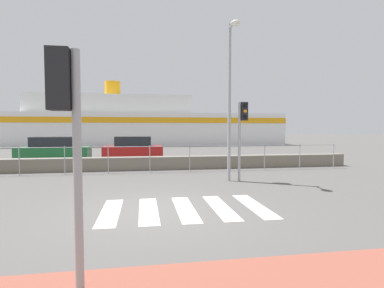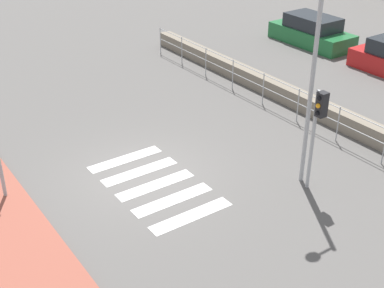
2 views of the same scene
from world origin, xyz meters
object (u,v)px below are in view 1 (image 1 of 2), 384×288
(traffic_light_near, at_px, (67,118))
(parked_car_green, at_px, (54,150))
(traffic_light_far, at_px, (242,123))
(streetlamp, at_px, (231,84))
(ferry_boat, at_px, (139,125))
(parked_car_red, at_px, (133,149))

(traffic_light_near, relative_size, parked_car_green, 0.66)
(traffic_light_far, height_order, streetlamp, streetlamp)
(ferry_boat, xyz_separation_m, parked_car_red, (-0.20, -16.06, -1.78))
(traffic_light_near, bearing_deg, streetlamp, 60.61)
(parked_car_green, bearing_deg, ferry_boat, 72.11)
(traffic_light_far, relative_size, ferry_boat, 0.09)
(ferry_boat, bearing_deg, parked_car_green, -107.89)
(traffic_light_far, distance_m, parked_car_green, 13.51)
(streetlamp, bearing_deg, parked_car_red, 111.72)
(traffic_light_near, distance_m, parked_car_red, 16.91)
(parked_car_red, bearing_deg, traffic_light_far, -65.89)
(parked_car_green, bearing_deg, parked_car_red, -0.00)
(streetlamp, xyz_separation_m, ferry_boat, (-3.66, 25.75, -1.23))
(streetlamp, bearing_deg, traffic_light_near, -119.39)
(traffic_light_near, height_order, parked_car_red, traffic_light_near)
(streetlamp, bearing_deg, parked_car_green, 132.41)
(traffic_light_far, bearing_deg, parked_car_green, 133.94)
(streetlamp, bearing_deg, traffic_light_far, 2.85)
(traffic_light_near, bearing_deg, parked_car_green, 105.96)
(ferry_boat, relative_size, parked_car_green, 7.24)
(traffic_light_far, height_order, ferry_boat, ferry_boat)
(traffic_light_far, bearing_deg, parked_car_red, 114.11)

